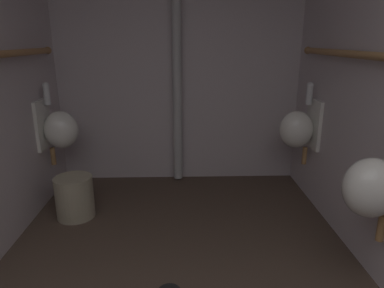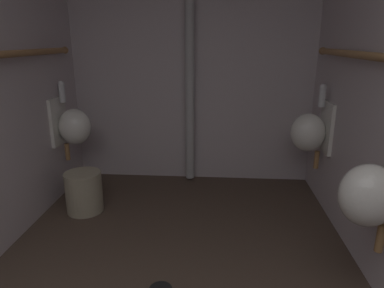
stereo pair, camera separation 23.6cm
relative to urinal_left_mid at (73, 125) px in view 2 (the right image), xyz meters
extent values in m
cube|color=#C1B4B9|center=(1.08, 0.53, 0.66)|extent=(2.58, 0.06, 2.69)
ellipsoid|color=silver|center=(0.02, 0.00, -0.01)|extent=(0.30, 0.26, 0.34)
cube|color=silver|center=(-0.13, 0.00, 0.04)|extent=(0.03, 0.30, 0.44)
cylinder|color=silver|center=(-0.07, 0.00, 0.30)|extent=(0.06, 0.06, 0.16)
sphere|color=silver|center=(-0.07, 0.00, 0.38)|extent=(0.06, 0.06, 0.06)
cylinder|color=#9E7042|center=(-0.08, 0.00, -0.26)|extent=(0.04, 0.04, 0.16)
ellipsoid|color=silver|center=(2.14, -1.33, -0.01)|extent=(0.30, 0.26, 0.34)
cylinder|color=#9E7042|center=(2.24, -1.33, -0.26)|extent=(0.04, 0.04, 0.16)
ellipsoid|color=silver|center=(2.14, -0.05, -0.01)|extent=(0.30, 0.26, 0.34)
cube|color=silver|center=(2.30, -0.05, 0.04)|extent=(0.03, 0.30, 0.44)
cylinder|color=silver|center=(2.23, -0.05, 0.30)|extent=(0.06, 0.06, 0.16)
sphere|color=silver|center=(2.23, -0.05, 0.38)|extent=(0.06, 0.06, 0.06)
cylinder|color=#9E7042|center=(2.24, -0.05, -0.26)|extent=(0.04, 0.04, 0.16)
sphere|color=#9E7042|center=(-0.09, 0.20, 0.67)|extent=(0.06, 0.06, 0.06)
sphere|color=#9E7042|center=(2.25, 0.15, 0.67)|extent=(0.06, 0.06, 0.06)
cylinder|color=#B2B2B2|center=(1.07, 0.42, 0.66)|extent=(0.09, 0.09, 2.64)
cylinder|color=#9E937A|center=(0.20, -0.36, -0.51)|extent=(0.31, 0.31, 0.36)
camera|label=1|loc=(1.11, -3.04, 0.77)|focal=32.35mm
camera|label=2|loc=(1.35, -3.04, 0.77)|focal=32.35mm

